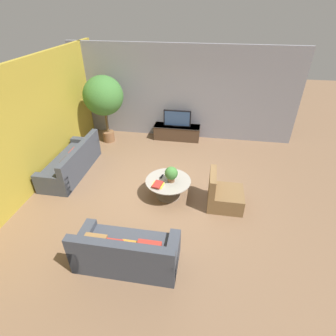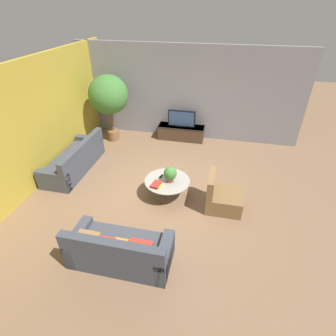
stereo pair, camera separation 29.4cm
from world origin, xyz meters
name	(u,v)px [view 1 (the left image)]	position (x,y,z in m)	size (l,w,h in m)	color
ground_plane	(164,190)	(0.00, 0.00, 0.00)	(24.00, 24.00, 0.00)	brown
back_wall_stone	(181,93)	(0.00, 3.26, 1.50)	(7.40, 0.12, 3.00)	gray
side_wall_left	(35,124)	(-3.26, 0.20, 1.50)	(0.12, 7.40, 3.00)	gold
media_console	(177,132)	(-0.07, 2.94, 0.25)	(1.56, 0.50, 0.48)	#473323
television	(177,118)	(-0.07, 2.94, 0.75)	(0.91, 0.13, 0.54)	black
coffee_table	(168,185)	(0.14, -0.19, 0.32)	(1.09, 1.09, 0.46)	#756656
couch_by_wall	(72,163)	(-2.64, 0.42, 0.28)	(0.84, 2.19, 0.84)	#3D424C
couch_near_entry	(127,253)	(-0.28, -2.26, 0.29)	(1.84, 0.84, 0.84)	#3D424C
armchair_wicker	(223,196)	(1.45, -0.32, 0.27)	(0.80, 0.76, 0.86)	brown
potted_palm_tall	(103,97)	(-2.33, 2.41, 1.53)	(1.24, 1.24, 2.17)	brown
potted_plant_tabletop	(171,174)	(0.21, -0.21, 0.67)	(0.31, 0.31, 0.38)	brown
book_stack	(158,185)	(-0.07, -0.43, 0.49)	(0.28, 0.32, 0.06)	gold
remote_black	(162,176)	(-0.04, -0.06, 0.47)	(0.04, 0.16, 0.02)	black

